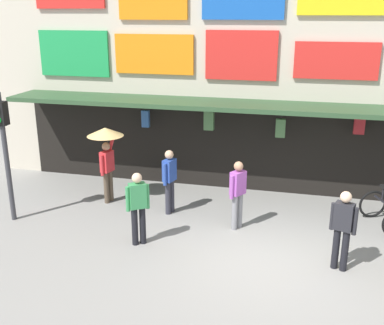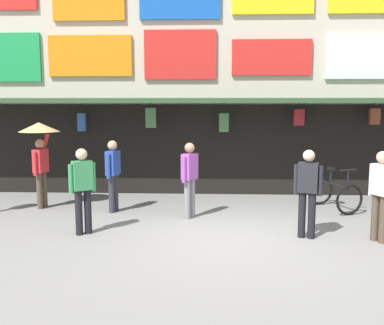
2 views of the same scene
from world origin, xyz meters
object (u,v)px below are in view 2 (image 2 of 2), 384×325
(pedestrian_in_red, at_px, (190,176))
(pedestrian_in_black, at_px, (308,189))
(pedestrian_in_purple, at_px, (83,186))
(pedestrian_in_white, at_px, (113,172))
(bicycle_parked, at_px, (334,194))
(pedestrian_with_umbrella, at_px, (40,141))
(pedestrian_in_blue, at_px, (382,189))

(pedestrian_in_red, bearing_deg, pedestrian_in_black, -30.69)
(pedestrian_in_purple, bearing_deg, pedestrian_in_red, 33.11)
(pedestrian_in_black, bearing_deg, pedestrian_in_white, 155.77)
(bicycle_parked, distance_m, pedestrian_with_umbrella, 7.16)
(pedestrian_in_black, relative_size, pedestrian_in_purple, 1.00)
(pedestrian_in_black, distance_m, pedestrian_with_umbrella, 6.33)
(pedestrian_in_blue, height_order, pedestrian_in_purple, same)
(bicycle_parked, xyz_separation_m, pedestrian_with_umbrella, (-7.05, -0.12, 1.25))
(pedestrian_in_red, bearing_deg, bicycle_parked, 14.88)
(pedestrian_in_blue, relative_size, pedestrian_with_umbrella, 0.81)
(bicycle_parked, distance_m, pedestrian_in_black, 2.59)
(pedestrian_in_black, bearing_deg, bicycle_parked, 63.32)
(pedestrian_in_black, height_order, pedestrian_in_white, same)
(pedestrian_in_white, bearing_deg, bicycle_parked, 4.60)
(pedestrian_in_white, distance_m, pedestrian_in_red, 1.88)
(bicycle_parked, relative_size, pedestrian_in_black, 0.80)
(pedestrian_in_blue, bearing_deg, pedestrian_in_purple, 177.85)
(bicycle_parked, bearing_deg, pedestrian_in_black, -116.68)
(pedestrian_with_umbrella, xyz_separation_m, pedestrian_in_white, (1.82, -0.30, -0.69))
(pedestrian_in_blue, distance_m, pedestrian_in_red, 3.89)
(bicycle_parked, bearing_deg, pedestrian_with_umbrella, -179.01)
(pedestrian_in_blue, height_order, pedestrian_in_red, same)
(bicycle_parked, xyz_separation_m, pedestrian_in_black, (-1.14, -2.26, 0.55))
(pedestrian_with_umbrella, bearing_deg, pedestrian_in_blue, -17.69)
(pedestrian_in_white, bearing_deg, pedestrian_in_purple, -96.06)
(pedestrian_in_blue, bearing_deg, pedestrian_in_red, 157.07)
(pedestrian_in_purple, distance_m, pedestrian_in_white, 1.80)
(pedestrian_in_black, relative_size, pedestrian_with_umbrella, 0.81)
(bicycle_parked, bearing_deg, pedestrian_in_red, -165.12)
(bicycle_parked, distance_m, pedestrian_in_blue, 2.50)
(pedestrian_in_white, bearing_deg, pedestrian_with_umbrella, 170.69)
(pedestrian_in_blue, bearing_deg, pedestrian_with_umbrella, 162.31)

